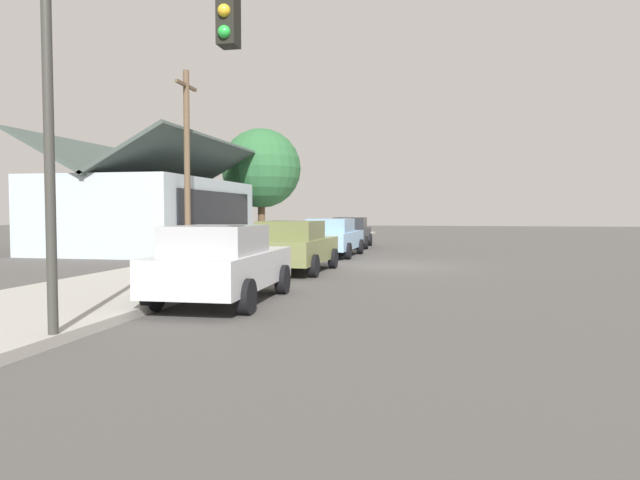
{
  "coord_description": "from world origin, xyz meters",
  "views": [
    {
      "loc": [
        -19.71,
        -1.59,
        1.85
      ],
      "look_at": [
        1.23,
        2.64,
        0.82
      ],
      "focal_mm": 32.13,
      "sensor_mm": 36.0,
      "label": 1
    }
  ],
  "objects_px": {
    "car_silver": "(222,263)",
    "car_olive": "(294,246)",
    "car_charcoal": "(351,232)",
    "traffic_light_main": "(118,88)",
    "utility_pole_wooden": "(187,160)",
    "car_skyblue": "(333,237)",
    "fire_hydrant_red": "(230,259)",
    "shade_tree": "(261,169)"
  },
  "relations": [
    {
      "from": "car_skyblue",
      "to": "utility_pole_wooden",
      "type": "distance_m",
      "value": 6.71
    },
    {
      "from": "car_silver",
      "to": "utility_pole_wooden",
      "type": "distance_m",
      "value": 12.27
    },
    {
      "from": "car_olive",
      "to": "car_silver",
      "type": "bearing_deg",
      "value": -178.29
    },
    {
      "from": "car_olive",
      "to": "car_skyblue",
      "type": "height_order",
      "value": "same"
    },
    {
      "from": "car_skyblue",
      "to": "car_charcoal",
      "type": "distance_m",
      "value": 6.29
    },
    {
      "from": "car_charcoal",
      "to": "shade_tree",
      "type": "relative_size",
      "value": 0.71
    },
    {
      "from": "shade_tree",
      "to": "fire_hydrant_red",
      "type": "distance_m",
      "value": 18.9
    },
    {
      "from": "car_olive",
      "to": "car_charcoal",
      "type": "height_order",
      "value": "same"
    },
    {
      "from": "car_silver",
      "to": "car_olive",
      "type": "relative_size",
      "value": 0.99
    },
    {
      "from": "car_silver",
      "to": "car_olive",
      "type": "bearing_deg",
      "value": -1.1
    },
    {
      "from": "car_silver",
      "to": "utility_pole_wooden",
      "type": "height_order",
      "value": "utility_pole_wooden"
    },
    {
      "from": "utility_pole_wooden",
      "to": "car_charcoal",
      "type": "bearing_deg",
      "value": -32.99
    },
    {
      "from": "car_silver",
      "to": "traffic_light_main",
      "type": "bearing_deg",
      "value": -179.17
    },
    {
      "from": "utility_pole_wooden",
      "to": "fire_hydrant_red",
      "type": "distance_m",
      "value": 7.93
    },
    {
      "from": "car_silver",
      "to": "car_charcoal",
      "type": "bearing_deg",
      "value": -0.78
    },
    {
      "from": "car_olive",
      "to": "utility_pole_wooden",
      "type": "bearing_deg",
      "value": 53.12
    },
    {
      "from": "car_skyblue",
      "to": "traffic_light_main",
      "type": "bearing_deg",
      "value": -177.76
    },
    {
      "from": "car_skyblue",
      "to": "shade_tree",
      "type": "xyz_separation_m",
      "value": [
        9.89,
        6.19,
        3.69
      ]
    },
    {
      "from": "car_charcoal",
      "to": "utility_pole_wooden",
      "type": "relative_size",
      "value": 0.66
    },
    {
      "from": "car_olive",
      "to": "shade_tree",
      "type": "xyz_separation_m",
      "value": [
        16.38,
        6.15,
        3.69
      ]
    },
    {
      "from": "car_silver",
      "to": "shade_tree",
      "type": "relative_size",
      "value": 0.63
    },
    {
      "from": "fire_hydrant_red",
      "to": "car_silver",
      "type": "bearing_deg",
      "value": -161.62
    },
    {
      "from": "car_olive",
      "to": "car_charcoal",
      "type": "bearing_deg",
      "value": 2.18
    },
    {
      "from": "shade_tree",
      "to": "utility_pole_wooden",
      "type": "xyz_separation_m",
      "value": [
        -11.96,
        -0.62,
        -0.58
      ]
    },
    {
      "from": "car_silver",
      "to": "car_skyblue",
      "type": "distance_m",
      "value": 12.58
    },
    {
      "from": "car_olive",
      "to": "traffic_light_main",
      "type": "bearing_deg",
      "value": -177.52
    },
    {
      "from": "traffic_light_main",
      "to": "fire_hydrant_red",
      "type": "distance_m",
      "value": 9.29
    },
    {
      "from": "car_silver",
      "to": "shade_tree",
      "type": "bearing_deg",
      "value": 14.22
    },
    {
      "from": "car_olive",
      "to": "fire_hydrant_red",
      "type": "relative_size",
      "value": 6.2
    },
    {
      "from": "car_olive",
      "to": "traffic_light_main",
      "type": "xyz_separation_m",
      "value": [
        -10.14,
        -0.13,
        2.68
      ]
    },
    {
      "from": "car_olive",
      "to": "shade_tree",
      "type": "height_order",
      "value": "shade_tree"
    },
    {
      "from": "car_silver",
      "to": "shade_tree",
      "type": "height_order",
      "value": "shade_tree"
    },
    {
      "from": "car_olive",
      "to": "car_charcoal",
      "type": "relative_size",
      "value": 0.89
    },
    {
      "from": "car_silver",
      "to": "traffic_light_main",
      "type": "xyz_separation_m",
      "value": [
        -4.04,
        -0.13,
        2.68
      ]
    },
    {
      "from": "traffic_light_main",
      "to": "utility_pole_wooden",
      "type": "bearing_deg",
      "value": 21.25
    },
    {
      "from": "car_olive",
      "to": "utility_pole_wooden",
      "type": "height_order",
      "value": "utility_pole_wooden"
    },
    {
      "from": "car_charcoal",
      "to": "fire_hydrant_red",
      "type": "height_order",
      "value": "car_charcoal"
    },
    {
      "from": "car_silver",
      "to": "fire_hydrant_red",
      "type": "height_order",
      "value": "car_silver"
    },
    {
      "from": "car_silver",
      "to": "traffic_light_main",
      "type": "distance_m",
      "value": 4.85
    },
    {
      "from": "car_silver",
      "to": "car_skyblue",
      "type": "relative_size",
      "value": 0.9
    },
    {
      "from": "car_skyblue",
      "to": "fire_hydrant_red",
      "type": "bearing_deg",
      "value": 170.81
    },
    {
      "from": "traffic_light_main",
      "to": "utility_pole_wooden",
      "type": "relative_size",
      "value": 0.69
    }
  ]
}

